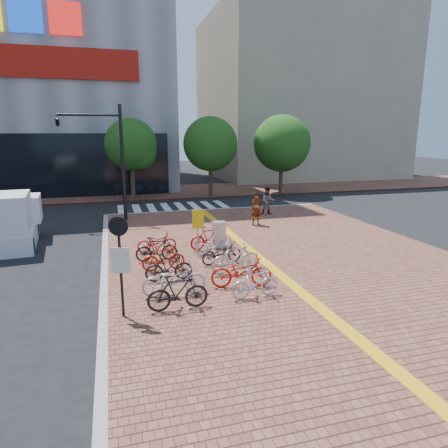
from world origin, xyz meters
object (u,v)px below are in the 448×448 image
object	(u,v)px
bike_0	(178,292)
bike_8	(235,258)
bike_6	(255,283)
bike_11	(209,238)
bike_9	(222,252)
box_truck	(12,221)
utility_box	(219,235)
bike_2	(169,267)
bike_10	(215,245)
pedestrian_b	(268,201)
bike_7	(241,272)
bike_4	(157,249)
bike_5	(157,242)
bike_1	(174,280)
traffic_light_pole	(93,142)
notice_sign	(120,255)
yellow_sign	(198,223)
bike_3	(164,258)
pedestrian_a	(256,209)

from	to	relation	value
bike_0	bike_8	bearing A→B (deg)	-47.13
bike_6	bike_11	world-z (taller)	bike_11
bike_9	box_truck	world-z (taller)	box_truck
utility_box	bike_2	bearing A→B (deg)	-128.05
bike_9	bike_10	size ratio (longest dim) A/B	1.05
pedestrian_b	bike_7	bearing A→B (deg)	-100.34
bike_4	bike_7	size ratio (longest dim) A/B	0.82
bike_9	box_truck	size ratio (longest dim) A/B	0.37
bike_6	bike_5	bearing A→B (deg)	17.63
bike_9	pedestrian_b	bearing A→B (deg)	-43.20
bike_1	utility_box	distance (m)	5.45
bike_4	traffic_light_pole	bearing A→B (deg)	17.83
bike_5	bike_7	distance (m)	5.16
notice_sign	traffic_light_pole	distance (m)	12.97
utility_box	yellow_sign	size ratio (longest dim) A/B	0.65
utility_box	notice_sign	world-z (taller)	notice_sign
bike_2	bike_5	size ratio (longest dim) A/B	0.98
bike_3	notice_sign	world-z (taller)	notice_sign
bike_4	bike_9	size ratio (longest dim) A/B	0.98
bike_0	bike_8	xyz separation A→B (m)	(2.47, 2.47, 0.03)
bike_6	bike_11	distance (m)	5.43
bike_7	bike_11	bearing A→B (deg)	9.39
bike_10	traffic_light_pole	bearing A→B (deg)	35.60
bike_9	box_truck	bearing A→B (deg)	46.05
bike_2	bike_0	bearing A→B (deg)	177.94
bike_4	box_truck	bearing A→B (deg)	55.05
bike_7	bike_9	bearing A→B (deg)	8.96
pedestrian_b	bike_3	bearing A→B (deg)	-115.69
bike_1	bike_4	size ratio (longest dim) A/B	1.21
bike_8	utility_box	world-z (taller)	utility_box
bike_7	traffic_light_pole	xyz separation A→B (m)	(-4.68, 11.49, 3.91)
bike_7	notice_sign	distance (m)	4.15
bike_3	bike_4	distance (m)	1.19
bike_10	box_truck	world-z (taller)	box_truck
bike_6	yellow_sign	world-z (taller)	yellow_sign
bike_5	pedestrian_a	world-z (taller)	pedestrian_a
bike_10	pedestrian_a	xyz separation A→B (m)	(3.55, 4.72, 0.47)
bike_1	bike_6	distance (m)	2.49
bike_5	bike_9	size ratio (longest dim) A/B	0.98
bike_2	bike_7	bearing A→B (deg)	-118.60
bike_2	bike_5	xyz separation A→B (m)	(-0.01, 3.48, -0.05)
utility_box	bike_4	bearing A→B (deg)	-157.69
bike_0	pedestrian_b	world-z (taller)	pedestrian_b
yellow_sign	bike_6	bearing A→B (deg)	-82.94
bike_2	box_truck	bearing A→B (deg)	42.32
bike_2	bike_10	bearing A→B (deg)	-43.33
box_truck	bike_6	bearing A→B (deg)	-46.29
bike_10	utility_box	size ratio (longest dim) A/B	1.38
bike_10	bike_9	bearing A→B (deg)	-175.29
bike_2	bike_3	distance (m)	1.09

